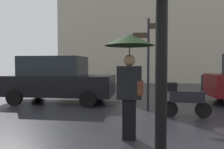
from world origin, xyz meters
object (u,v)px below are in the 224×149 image
(parked_car_left, at_px, (58,79))
(street_signpost, at_px, (149,55))
(pedestrian_with_umbrella, at_px, (130,59))
(parked_scooter, at_px, (185,98))

(parked_car_left, distance_m, street_signpost, 3.92)
(pedestrian_with_umbrella, bearing_deg, parked_car_left, 58.30)
(pedestrian_with_umbrella, bearing_deg, parked_scooter, -15.05)
(street_signpost, bearing_deg, pedestrian_with_umbrella, -99.35)
(parked_scooter, bearing_deg, parked_car_left, 135.39)
(parked_car_left, bearing_deg, street_signpost, 172.46)
(street_signpost, bearing_deg, parked_car_left, 161.15)
(pedestrian_with_umbrella, relative_size, parked_scooter, 1.53)
(parked_car_left, bearing_deg, parked_scooter, 168.29)
(parked_car_left, xyz_separation_m, street_signpost, (3.61, -1.23, 0.90))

